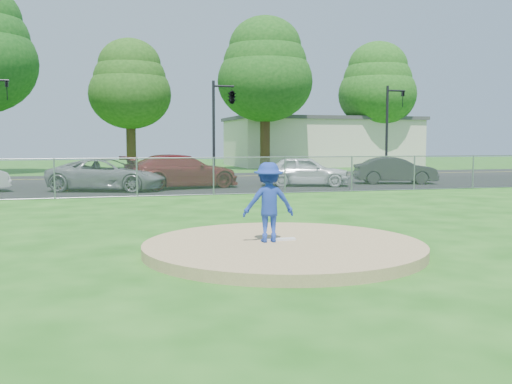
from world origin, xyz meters
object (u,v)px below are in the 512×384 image
(tree_center, at_px, (130,84))
(traffic_signal_center, at_px, (230,98))
(tree_far_right, at_px, (377,85))
(parked_car_darkred, at_px, (182,171))
(pitcher, at_px, (269,202))
(tree_right, at_px, (265,69))
(parked_car_gray, at_px, (108,175))
(traffic_signal_right, at_px, (390,122))
(traffic_cone, at_px, (63,183))
(commercial_building, at_px, (321,141))
(parked_car_pearl, at_px, (305,171))
(parked_car_charcoal, at_px, (395,170))

(tree_center, height_order, traffic_signal_center, tree_center)
(tree_far_right, relative_size, parked_car_darkred, 2.02)
(tree_center, distance_m, pitcher, 34.32)
(tree_right, distance_m, parked_car_gray, 21.84)
(tree_center, height_order, traffic_signal_right, tree_center)
(tree_center, height_order, parked_car_darkred, tree_center)
(tree_far_right, height_order, traffic_signal_center, tree_far_right)
(tree_far_right, bearing_deg, traffic_cone, -142.12)
(commercial_building, distance_m, tree_right, 10.73)
(tree_center, relative_size, parked_car_pearl, 2.34)
(tree_center, xyz_separation_m, tree_far_right, (21.00, 1.00, 0.59))
(parked_car_gray, bearing_deg, commercial_building, -18.80)
(tree_right, relative_size, parked_car_pearl, 2.76)
(traffic_signal_right, xyz_separation_m, parked_car_gray, (-17.27, -6.86, -2.66))
(parked_car_gray, relative_size, parked_car_darkred, 0.94)
(tree_center, xyz_separation_m, tree_right, (10.00, -2.00, 1.18))
(traffic_cone, bearing_deg, pitcher, -73.34)
(tree_far_right, xyz_separation_m, parked_car_gray, (-23.03, -19.86, -6.36))
(tree_right, xyz_separation_m, parked_car_pearl, (-2.84, -16.57, -6.92))
(commercial_building, bearing_deg, traffic_cone, -133.06)
(pitcher, distance_m, parked_car_gray, 15.27)
(parked_car_pearl, distance_m, parked_car_charcoal, 4.92)
(parked_car_charcoal, bearing_deg, pitcher, 159.14)
(parked_car_darkred, relative_size, parked_car_charcoal, 1.30)
(pitcher, bearing_deg, commercial_building, -108.92)
(commercial_building, xyz_separation_m, tree_center, (-17.00, -4.00, 4.31))
(tree_far_right, bearing_deg, traffic_signal_center, -140.96)
(tree_center, distance_m, traffic_signal_center, 13.12)
(commercial_building, xyz_separation_m, traffic_signal_right, (-1.76, -16.00, 1.20))
(parked_car_darkred, xyz_separation_m, parked_car_pearl, (5.92, -0.24, -0.05))
(parked_car_darkred, bearing_deg, pitcher, 165.38)
(tree_right, bearing_deg, parked_car_darkred, -118.19)
(parked_car_gray, xyz_separation_m, parked_car_darkred, (3.28, 0.52, 0.08))
(traffic_signal_center, relative_size, traffic_signal_right, 1.00)
(parked_car_gray, distance_m, parked_car_charcoal, 14.13)
(tree_right, height_order, traffic_signal_right, tree_right)
(tree_far_right, xyz_separation_m, traffic_cone, (-24.90, -19.37, -6.71))
(traffic_signal_right, xyz_separation_m, parked_car_pearl, (-8.07, -6.57, -2.64))
(traffic_signal_center, distance_m, parked_car_charcoal, 10.32)
(tree_far_right, relative_size, pitcher, 6.99)
(tree_center, xyz_separation_m, parked_car_charcoal, (12.08, -18.37, -5.79))
(commercial_building, relative_size, tree_center, 1.67)
(parked_car_pearl, bearing_deg, commercial_building, -5.30)
(traffic_signal_right, xyz_separation_m, parked_car_darkred, (-13.99, -6.33, -2.58))
(tree_center, distance_m, parked_car_charcoal, 22.73)
(traffic_signal_center, bearing_deg, traffic_cone, -144.32)
(parked_car_gray, bearing_deg, tree_center, 14.83)
(tree_right, relative_size, parked_car_darkred, 2.19)
(tree_center, height_order, parked_car_charcoal, tree_center)
(commercial_building, bearing_deg, parked_car_charcoal, -102.40)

